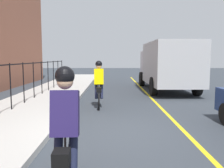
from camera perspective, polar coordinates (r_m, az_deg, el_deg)
name	(u,v)px	position (r m, az deg, el deg)	size (l,w,h in m)	color
ground_plane	(124,133)	(6.34, 2.83, -11.56)	(80.00, 80.00, 0.00)	#333940
lane_line_centre	(186,133)	(6.61, 17.09, -11.05)	(36.00, 0.12, 0.01)	yellow
cyclist_lead	(99,84)	(9.37, -3.12, -0.07)	(1.71, 0.38, 1.83)	black
cyclist_follow	(66,134)	(3.37, -10.85, -11.58)	(1.71, 0.38, 1.83)	black
box_truck_background	(167,64)	(14.49, 12.88, 4.53)	(6.74, 2.61, 2.78)	#B4B5B9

